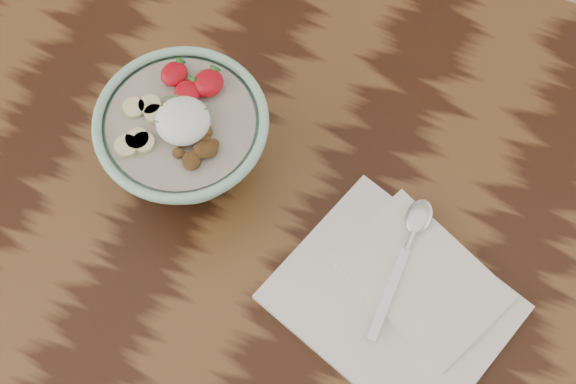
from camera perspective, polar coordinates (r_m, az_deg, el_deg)
name	(u,v)px	position (r cm, az deg, el deg)	size (l,w,h in cm)	color
table	(194,204)	(109.46, -6.71, -0.83)	(160.00, 90.00, 75.00)	black
breakfast_bowl	(185,138)	(95.49, -7.34, 3.81)	(20.15, 20.15, 13.77)	#96CAAE
napkin	(399,297)	(94.89, 7.89, -7.41)	(30.51, 27.31, 1.57)	white
spoon	(412,235)	(96.13, 8.79, -3.05)	(3.17, 18.63, 0.98)	silver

